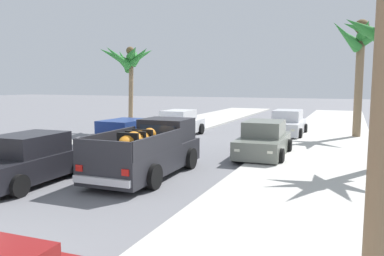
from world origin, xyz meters
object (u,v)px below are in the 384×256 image
object	(u,v)px
car_left_mid	(287,124)
palm_tree_left_mid	(360,46)
car_left_far	(264,140)
car_right_far	(29,160)
car_right_mid	(125,138)
pickup_truck	(149,151)
palm_tree_right_fore	(129,60)
car_right_near	(179,124)

from	to	relation	value
car_left_mid	palm_tree_left_mid	xyz separation A→B (m)	(3.76, 0.52, 4.46)
car_left_far	car_right_far	size ratio (longest dim) A/B	1.00
car_right_mid	car_left_far	world-z (taller)	same
pickup_truck	car_right_mid	size ratio (longest dim) A/B	1.22
car_left_mid	car_right_far	size ratio (longest dim) A/B	0.99
car_left_mid	car_right_mid	world-z (taller)	same
palm_tree_right_fore	palm_tree_left_mid	xyz separation A→B (m)	(13.72, 2.04, 0.54)
car_right_near	car_right_mid	distance (m)	6.27
palm_tree_right_fore	palm_tree_left_mid	bearing A→B (deg)	8.45
car_left_mid	car_right_far	xyz separation A→B (m)	(-5.76, -14.03, 0.00)
car_right_mid	car_right_far	bearing A→B (deg)	-91.86
car_left_mid	palm_tree_left_mid	size ratio (longest dim) A/B	0.64
car_left_mid	car_right_mid	size ratio (longest dim) A/B	0.99
pickup_truck	car_left_far	bearing A→B (deg)	57.35
pickup_truck	palm_tree_right_fore	world-z (taller)	palm_tree_right_fore
car_right_far	palm_tree_left_mid	size ratio (longest dim) A/B	0.65
car_left_mid	palm_tree_left_mid	bearing A→B (deg)	7.84
pickup_truck	car_left_mid	size ratio (longest dim) A/B	1.23
pickup_truck	car_right_far	distance (m)	3.78
car_left_mid	car_right_mid	distance (m)	10.44
palm_tree_right_fore	palm_tree_left_mid	world-z (taller)	palm_tree_left_mid
car_right_mid	pickup_truck	bearing A→B (deg)	-45.67
pickup_truck	car_right_far	world-z (taller)	pickup_truck
car_right_near	car_left_far	world-z (taller)	same
car_left_mid	car_left_far	bearing A→B (deg)	-89.04
car_right_mid	car_right_far	size ratio (longest dim) A/B	1.00
car_left_far	palm_tree_left_mid	world-z (taller)	palm_tree_left_mid
car_right_mid	palm_tree_right_fore	distance (m)	9.36
car_right_near	car_right_far	world-z (taller)	same
car_right_far	palm_tree_left_mid	distance (m)	17.95
car_left_mid	car_left_far	xyz separation A→B (m)	(0.12, -7.07, 0.00)
car_left_mid	pickup_truck	bearing A→B (deg)	-103.60
car_left_far	car_right_far	bearing A→B (deg)	-130.16
car_right_far	palm_tree_right_fore	xyz separation A→B (m)	(-4.19, 12.51, 3.92)
pickup_truck	car_right_far	size ratio (longest dim) A/B	1.22
car_right_near	palm_tree_left_mid	xyz separation A→B (m)	(9.67, 3.07, 4.46)
car_right_mid	car_left_far	xyz separation A→B (m)	(5.71, 1.75, 0.00)
pickup_truck	car_right_near	bearing A→B (deg)	108.71
car_right_far	palm_tree_right_fore	bearing A→B (deg)	108.53
car_left_mid	car_right_near	bearing A→B (deg)	-156.64
car_left_mid	car_right_mid	bearing A→B (deg)	-122.37
pickup_truck	car_right_near	distance (m)	9.61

